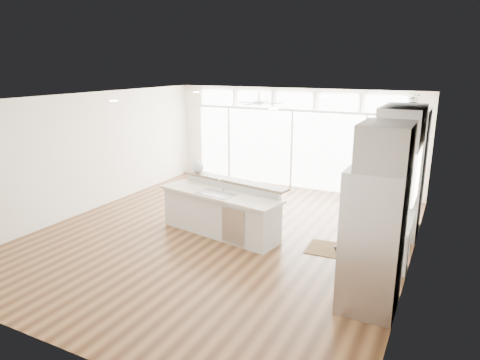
% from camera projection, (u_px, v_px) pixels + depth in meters
% --- Properties ---
extents(floor, '(7.00, 8.00, 0.02)m').
position_uv_depth(floor, '(222.00, 235.00, 8.59)').
color(floor, '#462A15').
rests_on(floor, ground).
extents(ceiling, '(7.00, 8.00, 0.02)m').
position_uv_depth(ceiling, '(221.00, 98.00, 7.88)').
color(ceiling, white).
rests_on(ceiling, wall_back).
extents(wall_back, '(7.00, 0.04, 2.70)m').
position_uv_depth(wall_back, '(293.00, 138.00, 11.68)').
color(wall_back, white).
rests_on(wall_back, floor).
extents(wall_front, '(7.00, 0.04, 2.70)m').
position_uv_depth(wall_front, '(47.00, 245.00, 4.80)').
color(wall_front, white).
rests_on(wall_front, floor).
extents(wall_left, '(0.04, 8.00, 2.70)m').
position_uv_depth(wall_left, '(88.00, 153.00, 9.77)').
color(wall_left, white).
rests_on(wall_left, floor).
extents(wall_right, '(0.04, 8.00, 2.70)m').
position_uv_depth(wall_right, '(416.00, 193.00, 6.71)').
color(wall_right, white).
rests_on(wall_right, floor).
extents(glass_wall, '(5.80, 0.06, 2.08)m').
position_uv_depth(glass_wall, '(292.00, 149.00, 11.71)').
color(glass_wall, white).
rests_on(glass_wall, wall_back).
extents(transom_row, '(5.90, 0.06, 0.40)m').
position_uv_depth(transom_row, '(294.00, 100.00, 11.36)').
color(transom_row, white).
rests_on(transom_row, wall_back).
extents(desk_window, '(0.04, 0.85, 0.85)m').
position_uv_depth(desk_window, '(416.00, 176.00, 6.93)').
color(desk_window, white).
rests_on(desk_window, wall_right).
extents(ceiling_fan, '(1.16, 1.16, 0.32)m').
position_uv_depth(ceiling_fan, '(259.00, 99.00, 10.57)').
color(ceiling_fan, silver).
rests_on(ceiling_fan, ceiling).
extents(recessed_lights, '(3.40, 3.00, 0.02)m').
position_uv_depth(recessed_lights, '(226.00, 99.00, 8.06)').
color(recessed_lights, white).
rests_on(recessed_lights, ceiling).
extents(oven_cabinet, '(0.64, 1.20, 2.50)m').
position_uv_depth(oven_cabinet, '(406.00, 172.00, 8.43)').
color(oven_cabinet, silver).
rests_on(oven_cabinet, floor).
extents(desk_nook, '(0.72, 1.30, 0.76)m').
position_uv_depth(desk_nook, '(389.00, 240.00, 7.38)').
color(desk_nook, silver).
rests_on(desk_nook, floor).
extents(upper_cabinets, '(0.64, 1.30, 0.64)m').
position_uv_depth(upper_cabinets, '(402.00, 126.00, 6.85)').
color(upper_cabinets, silver).
rests_on(upper_cabinets, wall_right).
extents(refrigerator, '(0.76, 0.90, 2.00)m').
position_uv_depth(refrigerator, '(373.00, 240.00, 5.81)').
color(refrigerator, '#AEADB2').
rests_on(refrigerator, floor).
extents(fridge_cabinet, '(0.64, 0.90, 0.60)m').
position_uv_depth(fridge_cabinet, '(386.00, 146.00, 5.44)').
color(fridge_cabinet, silver).
rests_on(fridge_cabinet, wall_right).
extents(framed_photos, '(0.06, 0.22, 0.80)m').
position_uv_depth(framed_photos, '(419.00, 177.00, 7.50)').
color(framed_photos, black).
rests_on(framed_photos, wall_right).
extents(kitchen_island, '(2.76, 1.45, 1.04)m').
position_uv_depth(kitchen_island, '(220.00, 209.00, 8.50)').
color(kitchen_island, silver).
rests_on(kitchen_island, floor).
extents(rug, '(1.02, 0.76, 0.01)m').
position_uv_depth(rug, '(334.00, 250.00, 7.86)').
color(rug, '#372511').
rests_on(rug, floor).
extents(office_chair, '(0.50, 0.47, 0.89)m').
position_uv_depth(office_chair, '(354.00, 231.00, 7.61)').
color(office_chair, black).
rests_on(office_chair, floor).
extents(fishbowl, '(0.30, 0.30, 0.26)m').
position_uv_depth(fishbowl, '(198.00, 167.00, 9.19)').
color(fishbowl, silver).
rests_on(fishbowl, kitchen_island).
extents(monitor, '(0.16, 0.52, 0.43)m').
position_uv_depth(monitor, '(387.00, 206.00, 7.26)').
color(monitor, black).
rests_on(monitor, desk_nook).
extents(keyboard, '(0.14, 0.36, 0.02)m').
position_uv_depth(keyboard, '(376.00, 216.00, 7.39)').
color(keyboard, white).
rests_on(keyboard, desk_nook).
extents(potted_plant, '(0.28, 0.30, 0.21)m').
position_uv_depth(potted_plant, '(414.00, 103.00, 8.07)').
color(potted_plant, '#305223').
rests_on(potted_plant, oven_cabinet).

